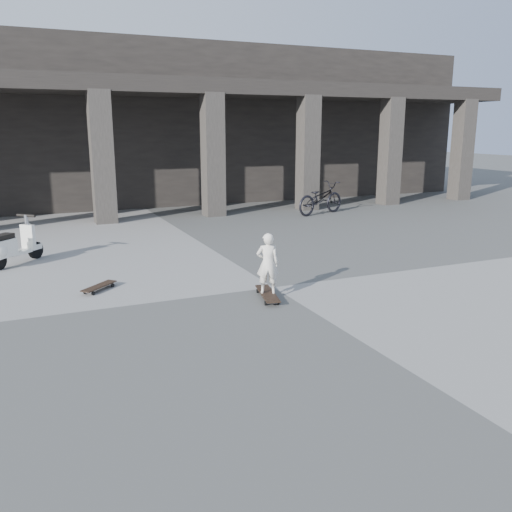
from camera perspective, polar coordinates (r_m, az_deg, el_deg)
name	(u,v)px	position (r m, az deg, el deg)	size (l,w,h in m)	color
ground	(273,287)	(10.08, 1.85, -3.31)	(90.00, 90.00, 0.00)	#4A4A48
colonnade	(127,124)	(22.87, -13.41, 13.34)	(28.00, 8.82, 6.00)	black
longboard	(267,294)	(9.40, 1.22, -4.02)	(0.46, 1.06, 0.10)	black
skateboard_spare	(99,287)	(10.26, -16.19, -3.12)	(0.71, 0.69, 0.09)	black
child	(268,263)	(9.25, 1.23, -0.78)	(0.38, 0.25, 1.05)	silver
scooter	(8,248)	(12.60, -24.69, 0.78)	(1.12, 1.18, 1.04)	black
bicycle	(320,198)	(18.70, 6.80, 6.06)	(0.73, 2.09, 1.10)	black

